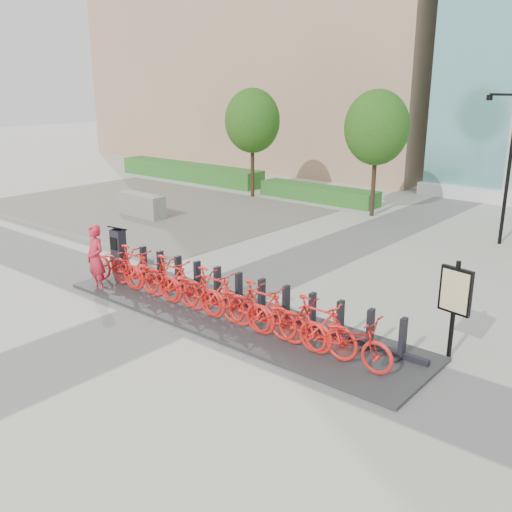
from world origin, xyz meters
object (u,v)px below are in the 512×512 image
Objects in this scene: kiosk at (119,250)px; worker_red at (96,258)px; bike_0 at (117,265)px; jersey_barrier at (141,205)px; map_sign at (455,295)px.

worker_red is at bearing -70.71° from kiosk.
jersey_barrier is at bearing 46.58° from bike_0.
kiosk is at bearing -163.04° from map_sign.
jersey_barrier is at bearing 174.77° from map_sign.
kiosk reaches higher than bike_0.
jersey_barrier is (-5.45, 5.25, -0.28)m from kiosk.
worker_red is (0.62, -1.20, 0.15)m from kiosk.
bike_0 is 0.97× the size of map_sign.
bike_0 is 0.66m from worker_red.
worker_red reaches higher than bike_0.
jersey_barrier is 1.17× the size of map_sign.
map_sign is (8.59, 1.65, 0.76)m from bike_0.
bike_0 is 1.43× the size of kiosk.
worker_red is 0.88× the size of map_sign.
worker_red is at bearing 166.93° from bike_0.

